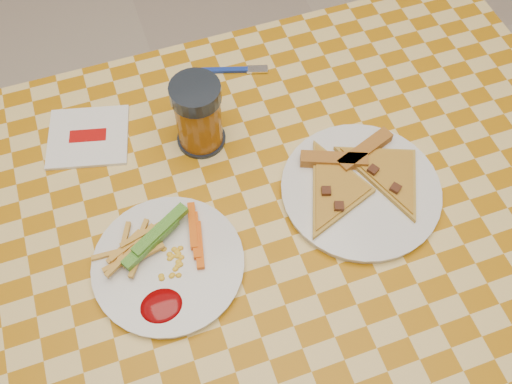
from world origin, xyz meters
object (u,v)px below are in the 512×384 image
at_px(plate_left, 169,265).
at_px(table, 255,246).
at_px(drink_glass, 198,115).
at_px(plate_right, 360,191).

bearing_deg(plate_left, table, 8.26).
xyz_separation_m(table, plate_left, (-0.15, -0.02, 0.08)).
relative_size(plate_left, drink_glass, 1.66).
distance_m(table, plate_right, 0.21).
bearing_deg(drink_glass, plate_left, -118.23).
relative_size(table, plate_left, 5.50).
bearing_deg(drink_glass, table, -80.74).
bearing_deg(plate_right, plate_left, -175.77).
xyz_separation_m(plate_left, drink_glass, (0.12, 0.22, 0.06)).
bearing_deg(plate_right, table, -178.99).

